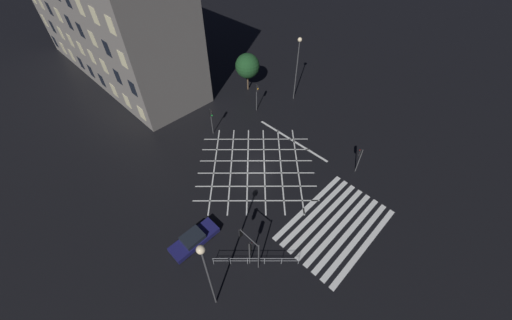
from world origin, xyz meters
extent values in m
plane|color=black|center=(0.00, 0.00, 0.00)|extent=(200.00, 200.00, 0.00)
cube|color=silver|center=(0.00, -7.67, 0.00)|extent=(10.76, 0.50, 0.01)
cube|color=silver|center=(0.00, -8.57, 0.00)|extent=(10.76, 0.50, 0.01)
cube|color=silver|center=(0.00, -9.47, 0.00)|extent=(10.76, 0.50, 0.01)
cube|color=silver|center=(0.00, -10.37, 0.00)|extent=(10.76, 0.50, 0.01)
cube|color=silver|center=(0.00, -11.27, 0.00)|extent=(10.76, 0.50, 0.01)
cube|color=silver|center=(0.00, -12.17, 0.00)|extent=(10.76, 0.50, 0.01)
cube|color=silver|center=(0.00, -13.07, 0.00)|extent=(10.76, 0.50, 0.01)
cube|color=silver|center=(0.00, -13.97, 0.00)|extent=(10.76, 0.50, 0.01)
cube|color=silver|center=(3.38, -3.38, 0.00)|extent=(9.40, 9.40, 0.01)
cube|color=silver|center=(-3.38, -3.38, 0.00)|extent=(9.40, 9.40, 0.01)
cube|color=silver|center=(2.03, -2.03, 0.00)|extent=(9.40, 9.40, 0.01)
cube|color=silver|center=(-2.03, -2.03, 0.00)|extent=(9.40, 9.40, 0.01)
cube|color=silver|center=(0.68, -0.68, 0.00)|extent=(9.40, 9.40, 0.01)
cube|color=silver|center=(-0.68, -0.68, 0.00)|extent=(9.40, 9.40, 0.01)
cube|color=silver|center=(-0.68, 0.68, 0.00)|extent=(9.40, 9.40, 0.01)
cube|color=silver|center=(0.68, 0.68, 0.00)|extent=(9.40, 9.40, 0.01)
cube|color=silver|center=(-2.03, 2.03, 0.00)|extent=(9.40, 9.40, 0.01)
cube|color=silver|center=(2.03, 2.03, 0.00)|extent=(9.40, 9.40, 0.01)
cube|color=silver|center=(-3.38, 3.38, 0.00)|extent=(9.40, 9.40, 0.01)
cube|color=silver|center=(3.38, 3.38, 0.00)|extent=(9.40, 9.40, 0.01)
cube|color=silver|center=(6.48, 0.00, 0.00)|extent=(0.30, 10.76, 0.01)
cube|color=slate|center=(0.00, 31.06, 10.58)|extent=(10.00, 34.45, 21.16)
cube|color=black|center=(-5.03, 46.37, 2.00)|extent=(0.06, 1.40, 1.80)
cube|color=beige|center=(-5.03, 42.54, 2.00)|extent=(0.06, 1.40, 1.80)
cube|color=beige|center=(-5.03, 38.71, 2.00)|extent=(0.06, 1.40, 1.80)
cube|color=black|center=(-5.03, 34.89, 2.00)|extent=(0.06, 1.40, 1.80)
cube|color=black|center=(-5.03, 31.06, 2.00)|extent=(0.06, 1.40, 1.80)
cube|color=black|center=(-5.03, 27.23, 2.00)|extent=(0.06, 1.40, 1.80)
cube|color=beige|center=(-5.03, 23.40, 2.00)|extent=(0.06, 1.40, 1.80)
cube|color=beige|center=(-5.03, 19.57, 2.00)|extent=(0.06, 1.40, 1.80)
cube|color=beige|center=(-5.03, 15.75, 2.00)|extent=(0.06, 1.40, 1.80)
cube|color=beige|center=(-5.03, 46.37, 5.63)|extent=(0.06, 1.40, 1.80)
cube|color=black|center=(-5.03, 42.54, 5.63)|extent=(0.06, 1.40, 1.80)
cube|color=beige|center=(-5.03, 38.71, 5.63)|extent=(0.06, 1.40, 1.80)
cube|color=beige|center=(-5.03, 34.89, 5.63)|extent=(0.06, 1.40, 1.80)
cube|color=beige|center=(-5.03, 31.06, 5.63)|extent=(0.06, 1.40, 1.80)
cube|color=beige|center=(-5.03, 27.23, 5.63)|extent=(0.06, 1.40, 1.80)
cube|color=beige|center=(-5.03, 23.40, 5.63)|extent=(0.06, 1.40, 1.80)
cube|color=black|center=(-5.03, 19.57, 5.63)|extent=(0.06, 1.40, 1.80)
cube|color=black|center=(-5.03, 15.75, 5.63)|extent=(0.06, 1.40, 1.80)
cube|color=beige|center=(-5.03, 42.54, 9.26)|extent=(0.06, 1.40, 1.80)
cube|color=black|center=(-5.03, 38.71, 9.26)|extent=(0.06, 1.40, 1.80)
cube|color=beige|center=(-5.03, 34.89, 9.26)|extent=(0.06, 1.40, 1.80)
cube|color=black|center=(-5.03, 31.06, 9.26)|extent=(0.06, 1.40, 1.80)
cube|color=black|center=(-5.03, 27.23, 9.26)|extent=(0.06, 1.40, 1.80)
cube|color=beige|center=(-5.03, 23.40, 9.26)|extent=(0.06, 1.40, 1.80)
cube|color=black|center=(-5.03, 19.57, 9.26)|extent=(0.06, 1.40, 1.80)
cube|color=beige|center=(-5.03, 15.75, 9.26)|extent=(0.06, 1.40, 1.80)
cube|color=black|center=(-5.03, 27.23, 12.90)|extent=(0.06, 1.40, 1.80)
cube|color=beige|center=(-5.03, 23.40, 12.90)|extent=(0.06, 1.40, 1.80)
cube|color=beige|center=(-5.03, 19.57, 12.90)|extent=(0.06, 1.40, 1.80)
cube|color=beige|center=(-5.03, 15.75, 12.90)|extent=(0.06, 1.40, 1.80)
cylinder|color=#424244|center=(0.31, 8.12, 1.89)|extent=(0.11, 0.11, 3.78)
cube|color=black|center=(0.31, 7.98, 3.28)|extent=(0.28, 0.16, 0.90)
sphere|color=black|center=(0.31, 7.87, 3.58)|extent=(0.18, 0.18, 0.18)
sphere|color=black|center=(0.31, 7.87, 3.28)|extent=(0.18, 0.18, 0.18)
sphere|color=green|center=(0.31, 7.87, 2.98)|extent=(0.18, 0.18, 0.18)
cube|color=black|center=(0.31, 8.07, 3.28)|extent=(0.36, 0.02, 0.98)
cylinder|color=#424244|center=(7.48, -8.44, 1.66)|extent=(0.11, 0.11, 3.31)
cube|color=black|center=(7.48, -8.30, 2.81)|extent=(0.28, 0.16, 0.90)
sphere|color=red|center=(7.48, -8.19, 3.11)|extent=(0.18, 0.18, 0.18)
sphere|color=black|center=(7.48, -8.19, 2.81)|extent=(0.18, 0.18, 0.18)
sphere|color=black|center=(7.48, -8.19, 2.51)|extent=(0.18, 0.18, 0.18)
cube|color=black|center=(7.48, -8.39, 2.81)|extent=(0.36, 0.02, 0.98)
cylinder|color=#424244|center=(7.82, 7.67, 2.03)|extent=(0.11, 0.11, 4.07)
cube|color=black|center=(7.82, 7.53, 3.57)|extent=(0.28, 0.16, 0.90)
sphere|color=black|center=(7.82, 7.42, 3.87)|extent=(0.18, 0.18, 0.18)
sphere|color=orange|center=(7.82, 7.42, 3.57)|extent=(0.18, 0.18, 0.18)
sphere|color=black|center=(7.82, 7.42, 3.27)|extent=(0.18, 0.18, 0.18)
cube|color=black|center=(7.82, 7.62, 3.57)|extent=(0.36, 0.02, 0.98)
cylinder|color=#424244|center=(-8.48, -7.66, 1.67)|extent=(0.11, 0.11, 3.34)
cube|color=black|center=(-8.34, -7.66, 2.84)|extent=(0.16, 0.28, 0.90)
sphere|color=red|center=(-8.23, -7.66, 3.14)|extent=(0.18, 0.18, 0.18)
sphere|color=black|center=(-8.23, -7.66, 2.84)|extent=(0.18, 0.18, 0.18)
sphere|color=black|center=(-8.23, -7.66, 2.54)|extent=(0.18, 0.18, 0.18)
cube|color=black|center=(-8.43, -7.66, 2.84)|extent=(0.02, 0.36, 0.98)
cylinder|color=#424244|center=(-8.21, -8.45, 1.91)|extent=(0.11, 0.11, 3.82)
cylinder|color=#424244|center=(-8.21, -7.41, 3.67)|extent=(0.09, 2.08, 0.09)
cube|color=black|center=(-8.21, -6.37, 3.22)|extent=(0.28, 0.16, 0.90)
sphere|color=black|center=(-8.21, -6.26, 3.52)|extent=(0.18, 0.18, 0.18)
sphere|color=orange|center=(-8.21, -6.26, 3.22)|extent=(0.18, 0.18, 0.18)
sphere|color=black|center=(-8.21, -6.26, 2.92)|extent=(0.18, 0.18, 0.18)
cube|color=black|center=(-8.21, -6.46, 3.22)|extent=(0.36, 0.02, 0.98)
cylinder|color=#424244|center=(13.81, 5.85, 4.30)|extent=(0.14, 0.14, 8.59)
sphere|color=#F9E0B2|center=(13.81, 5.85, 8.76)|extent=(0.56, 0.56, 0.56)
cylinder|color=#424244|center=(-12.59, -8.04, 4.31)|extent=(0.14, 0.14, 8.61)
sphere|color=#F9E0B2|center=(-12.59, -8.04, 8.78)|extent=(0.56, 0.56, 0.56)
cylinder|color=#424244|center=(4.49, 16.78, 4.49)|extent=(0.14, 0.14, 8.99)
sphere|color=#F9E0B2|center=(4.49, 16.78, 9.11)|extent=(0.42, 0.42, 0.42)
cylinder|color=brown|center=(10.81, 12.50, 1.26)|extent=(0.23, 0.23, 2.53)
sphere|color=#19421E|center=(10.81, 12.50, 3.86)|extent=(3.55, 3.55, 3.55)
cube|color=#191951|center=(-10.65, -2.69, 0.47)|extent=(4.58, 1.72, 0.54)
cube|color=black|center=(-10.76, -2.69, 0.98)|extent=(1.92, 1.52, 0.48)
sphere|color=white|center=(-8.41, -2.16, 0.41)|extent=(0.16, 0.16, 0.16)
sphere|color=white|center=(-8.41, -3.22, 0.41)|extent=(0.16, 0.16, 0.16)
cylinder|color=black|center=(-9.23, -1.95, 0.34)|extent=(0.68, 0.20, 0.68)
cylinder|color=black|center=(-9.23, -3.43, 0.34)|extent=(0.68, 0.20, 0.68)
cylinder|color=black|center=(-12.07, -1.95, 0.34)|extent=(0.68, 0.20, 0.68)
cylinder|color=black|center=(-12.07, -3.43, 0.34)|extent=(0.68, 0.20, 0.68)
cylinder|color=#9EA0A5|center=(-10.73, -5.51, 0.53)|extent=(0.05, 0.05, 1.05)
cylinder|color=#9EA0A5|center=(-9.70, -6.54, 0.53)|extent=(0.05, 0.05, 1.05)
cylinder|color=#9EA0A5|center=(-8.67, -7.58, 0.53)|extent=(0.05, 0.05, 1.05)
cylinder|color=#9EA0A5|center=(-7.64, -8.62, 0.53)|extent=(0.05, 0.05, 1.05)
cylinder|color=#9EA0A5|center=(-6.61, -9.66, 0.53)|extent=(0.05, 0.05, 1.05)
cylinder|color=#9EA0A5|center=(-5.58, -10.69, 0.53)|extent=(0.05, 0.05, 1.05)
cylinder|color=#9EA0A5|center=(-8.16, -8.10, 1.01)|extent=(5.18, 5.21, 0.04)
cylinder|color=#9EA0A5|center=(-8.16, -8.10, 0.58)|extent=(5.18, 5.21, 0.04)
camera|label=1|loc=(-15.80, -15.69, 24.03)|focal=20.00mm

